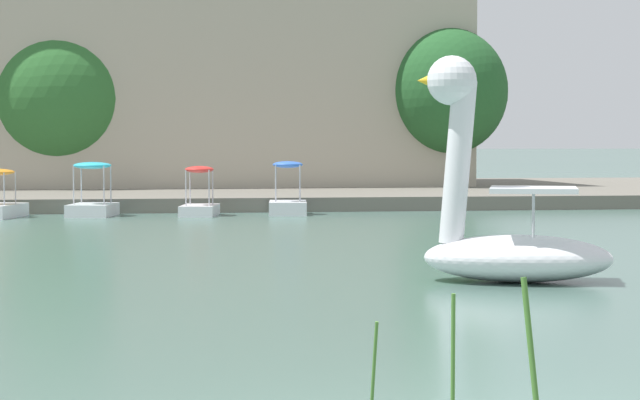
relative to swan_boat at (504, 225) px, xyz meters
name	(u,v)px	position (x,y,z in m)	size (l,w,h in m)	color
shore_bank_far	(201,193)	(-3.01, 28.97, -0.66)	(114.58, 18.70, 0.44)	#6B665B
swan_boat	(504,225)	(0.00, 0.00, 0.00)	(3.23, 2.33, 3.51)	white
pedal_boat_blue	(288,201)	(-1.05, 18.43, -0.48)	(1.32, 1.98, 1.57)	white
pedal_boat_red	(199,200)	(-3.66, 18.23, -0.44)	(1.32, 2.02, 1.44)	white
pedal_boat_cyan	(93,199)	(-6.73, 18.48, -0.39)	(1.54, 2.13, 1.56)	white
tree_willow_near_path	(57,100)	(-8.26, 29.29, 2.78)	(6.39, 6.40, 6.11)	#423323
tree_broadleaf_behind_dock	(448,91)	(6.29, 28.23, 3.16)	(6.09, 5.99, 6.00)	brown
apartment_block	(155,57)	(-4.58, 32.20, 4.58)	(23.43, 9.59, 10.04)	#B2A893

